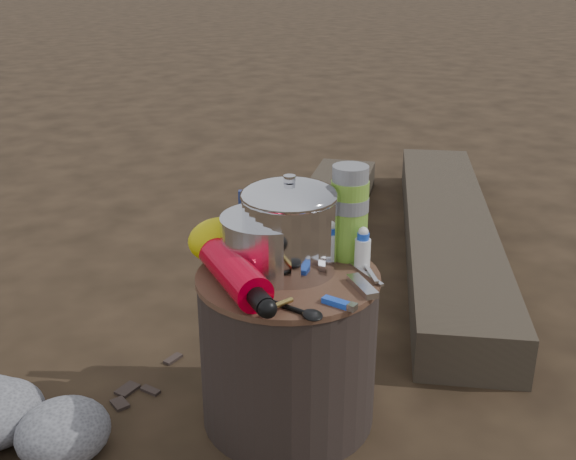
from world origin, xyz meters
name	(u,v)px	position (x,y,z in m)	size (l,w,h in m)	color
ground	(288,414)	(0.00, 0.00, 0.00)	(60.00, 60.00, 0.00)	black
stump	(288,347)	(0.00, 0.00, 0.19)	(0.41, 0.41, 0.37)	black
log_main	(448,232)	(0.95, 0.65, 0.07)	(0.30, 1.76, 0.15)	#332B21
log_small	(322,221)	(0.60, 0.98, 0.06)	(0.25, 1.36, 0.11)	#332B21
foil_windscreen	(268,244)	(-0.03, 0.04, 0.44)	(0.21, 0.21, 0.13)	silver
camping_pot	(289,226)	(0.01, 0.02, 0.48)	(0.21, 0.21, 0.21)	silver
fuel_bottle	(234,272)	(-0.13, -0.01, 0.41)	(0.08, 0.33, 0.08)	#BD0019
thermos	(349,213)	(0.17, 0.03, 0.48)	(0.09, 0.09, 0.22)	#6FA230
travel_mug	(299,224)	(0.10, 0.14, 0.43)	(0.07, 0.07, 0.11)	black
stuff_sack	(220,240)	(-0.11, 0.13, 0.42)	(0.15, 0.12, 0.10)	#BCAC08
food_pouch	(262,219)	(0.01, 0.17, 0.44)	(0.11, 0.02, 0.14)	navy
lighter	(336,302)	(0.03, -0.17, 0.38)	(0.02, 0.07, 0.01)	blue
multitool	(362,286)	(0.11, -0.13, 0.38)	(0.03, 0.10, 0.01)	silver
pot_grabber	(366,273)	(0.15, -0.08, 0.38)	(0.03, 0.12, 0.01)	silver
spork	(283,305)	(-0.07, -0.13, 0.38)	(0.03, 0.15, 0.01)	black
squeeze_bottle	(363,250)	(0.17, -0.03, 0.42)	(0.04, 0.04, 0.09)	silver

